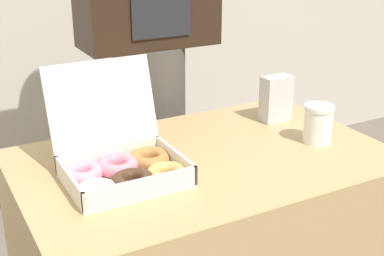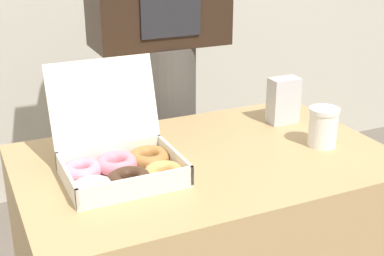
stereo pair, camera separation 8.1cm
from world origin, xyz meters
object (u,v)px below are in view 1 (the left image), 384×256
coffee_cup (318,124)px  napkin_holder (276,99)px  person_customer (149,43)px  donut_box (123,165)px

coffee_cup → napkin_holder: (0.00, 0.20, 0.02)m
napkin_holder → person_customer: (-0.24, 0.41, 0.12)m
napkin_holder → person_customer: person_customer is taller
coffee_cup → napkin_holder: 0.20m
coffee_cup → napkin_holder: bearing=89.4°
donut_box → napkin_holder: bearing=14.9°
coffee_cup → person_customer: bearing=111.6°
coffee_cup → person_customer: person_customer is taller
coffee_cup → person_customer: 0.67m
napkin_holder → coffee_cup: bearing=-90.6°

